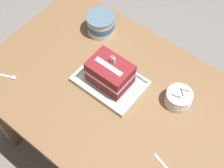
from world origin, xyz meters
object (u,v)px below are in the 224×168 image
object	(u,v)px
ice_cream_tub	(101,24)
bowl_stack	(179,98)
foil_tray	(110,82)
serving_spoon_by_bowls	(8,76)
birthday_cake	(110,73)

from	to	relation	value
ice_cream_tub	bowl_stack	bearing A→B (deg)	-11.45
foil_tray	serving_spoon_by_bowls	world-z (taller)	foil_tray
serving_spoon_by_bowls	birthday_cake	bearing A→B (deg)	34.60
ice_cream_tub	birthday_cake	bearing A→B (deg)	-42.64
birthday_cake	bowl_stack	distance (m)	0.31
birthday_cake	ice_cream_tub	world-z (taller)	birthday_cake
ice_cream_tub	serving_spoon_by_bowls	size ratio (longest dim) A/B	0.99
bowl_stack	serving_spoon_by_bowls	xyz separation A→B (m)	(-0.68, -0.37, -0.03)
birthday_cake	ice_cream_tub	size ratio (longest dim) A/B	1.30
bowl_stack	foil_tray	bearing A→B (deg)	-160.04
ice_cream_tub	serving_spoon_by_bowls	xyz separation A→B (m)	(-0.16, -0.48, -0.05)
foil_tray	bowl_stack	world-z (taller)	bowl_stack
serving_spoon_by_bowls	ice_cream_tub	bearing A→B (deg)	71.72
ice_cream_tub	serving_spoon_by_bowls	world-z (taller)	ice_cream_tub
foil_tray	bowl_stack	bearing A→B (deg)	19.96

